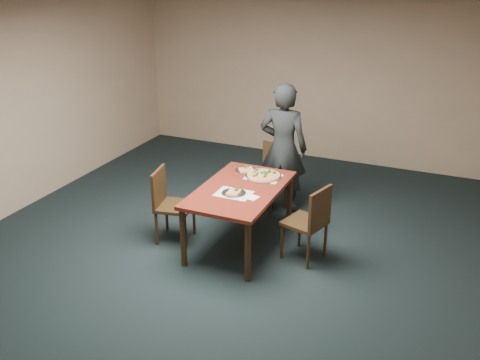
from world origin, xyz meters
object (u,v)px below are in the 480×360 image
at_px(slice_plate_far, 246,170).
at_px(chair_far, 271,173).
at_px(chair_right, 311,219).
at_px(diner, 283,148).
at_px(chair_left, 168,201).
at_px(pizza_pan, 263,175).
at_px(slice_plate_near, 234,192).
at_px(dining_table, 240,195).

bearing_deg(slice_plate_far, chair_far, 78.84).
distance_m(chair_far, chair_right, 1.44).
height_order(chair_far, diner, diner).
bearing_deg(chair_far, chair_left, -107.64).
xyz_separation_m(pizza_pan, slice_plate_far, (-0.28, 0.11, -0.01)).
relative_size(diner, slice_plate_far, 6.32).
bearing_deg(pizza_pan, slice_plate_near, -102.18).
height_order(chair_far, slice_plate_far, chair_far).
distance_m(chair_far, slice_plate_far, 0.66).
xyz_separation_m(diner, slice_plate_far, (-0.27, -0.63, -0.12)).
distance_m(chair_far, chair_left, 1.57).
xyz_separation_m(dining_table, chair_left, (-0.85, -0.21, -0.14)).
bearing_deg(diner, chair_left, 50.20).
height_order(chair_left, slice_plate_near, chair_left).
distance_m(chair_right, pizza_pan, 0.89).
height_order(dining_table, chair_far, chair_far).
xyz_separation_m(chair_right, diner, (-0.74, 1.16, 0.37)).
height_order(diner, slice_plate_far, diner).
xyz_separation_m(chair_left, diner, (0.98, 1.37, 0.37)).
relative_size(dining_table, slice_plate_near, 5.36).
relative_size(dining_table, chair_right, 1.65).
bearing_deg(slice_plate_far, slice_plate_near, -78.27).
bearing_deg(pizza_pan, diner, 90.48).
xyz_separation_m(dining_table, pizza_pan, (0.13, 0.42, 0.12)).
relative_size(chair_far, diner, 0.51).
distance_m(slice_plate_near, slice_plate_far, 0.72).
xyz_separation_m(chair_far, chair_right, (0.90, -1.13, 0.00)).
distance_m(dining_table, slice_plate_near, 0.21).
relative_size(slice_plate_near, slice_plate_far, 1.00).
relative_size(chair_right, slice_plate_far, 3.25).
bearing_deg(chair_far, slice_plate_far, -87.16).
bearing_deg(slice_plate_near, dining_table, 90.11).
bearing_deg(slice_plate_near, diner, 84.74).
distance_m(dining_table, chair_right, 0.88).
distance_m(dining_table, diner, 1.19).
distance_m(chair_left, slice_plate_near, 0.89).
xyz_separation_m(pizza_pan, slice_plate_near, (-0.13, -0.60, -0.01)).
distance_m(pizza_pan, slice_plate_far, 0.30).
height_order(chair_far, chair_right, same).
distance_m(pizza_pan, slice_plate_near, 0.61).
bearing_deg(pizza_pan, chair_left, -147.24).
distance_m(diner, slice_plate_near, 1.35).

